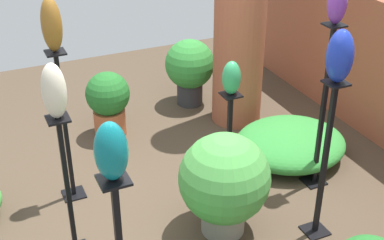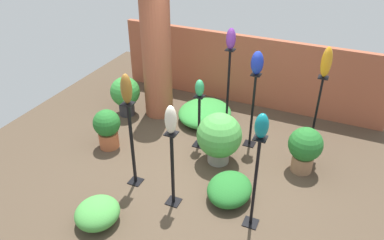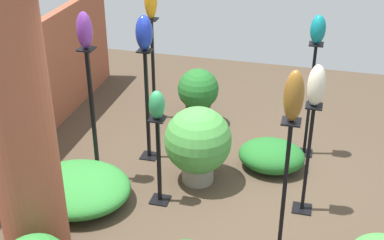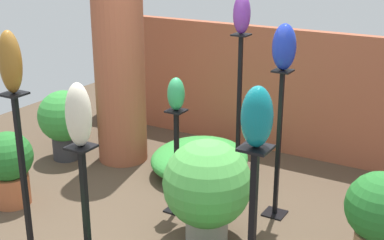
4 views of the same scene
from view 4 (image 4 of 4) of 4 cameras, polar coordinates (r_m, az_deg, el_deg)
name	(u,v)px [view 4 (image 4 of 4)]	position (r m, az deg, el deg)	size (l,w,h in m)	color
brick_wall_back	(281,91)	(6.38, 9.45, 3.03)	(5.60, 0.12, 1.49)	#9E5138
brick_pillar	(118,40)	(5.94, -7.87, 8.45)	(0.56, 0.56, 2.80)	#9E5138
pedestal_ivory	(88,238)	(3.73, -11.07, -12.24)	(0.20, 0.20, 1.23)	black
pedestal_cobalt	(278,151)	(4.88, 9.18, -3.28)	(0.20, 0.20, 1.39)	black
pedestal_bronze	(25,190)	(4.27, -17.40, -7.15)	(0.20, 0.20, 1.42)	black
pedestal_jade	(177,166)	(4.96, -1.64, -4.97)	(0.20, 0.20, 1.01)	black
pedestal_violet	(239,117)	(5.43, 5.00, 0.27)	(0.20, 0.20, 1.58)	black
art_vase_teal	(257,117)	(2.75, 6.95, 0.34)	(0.17, 0.17, 0.33)	#0F727A
art_vase_ivory	(79,115)	(3.37, -12.00, 0.54)	(0.16, 0.17, 0.41)	beige
art_vase_cobalt	(284,47)	(4.61, 9.80, 7.68)	(0.21, 0.19, 0.40)	#192D9E
art_vase_bronze	(10,62)	(3.95, -18.81, 5.88)	(0.16, 0.16, 0.45)	brown
art_vase_jade	(176,94)	(4.72, -1.71, 2.80)	(0.15, 0.16, 0.30)	#2D9356
art_vase_violet	(242,14)	(5.19, 5.34, 11.21)	(0.17, 0.16, 0.38)	#6B2D8C
potted_plant_walkway_edge	(380,214)	(4.41, 19.41, -9.46)	(0.55, 0.55, 0.79)	#936B4C
potted_plant_front_left	(207,186)	(4.49, 1.62, -7.07)	(0.75, 0.75, 0.90)	gray
potted_plant_near_pillar	(9,165)	(5.40, -18.95, -4.54)	(0.48, 0.48, 0.74)	#B25B38
potted_plant_mid_left	(64,120)	(6.31, -13.49, 0.04)	(0.59, 0.59, 0.82)	#2D2D33
foliage_bed_east	(200,159)	(5.85, 0.82, -4.16)	(1.03, 1.15, 0.34)	#338C38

